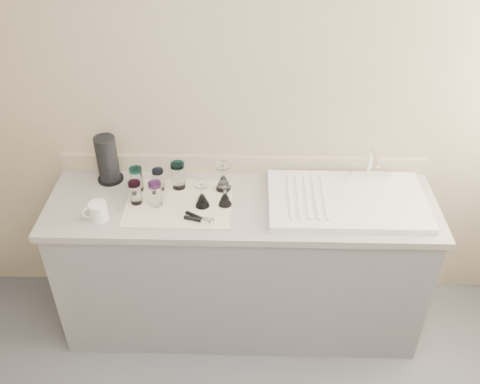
{
  "coord_description": "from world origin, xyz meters",
  "views": [
    {
      "loc": [
        0.05,
        -1.04,
        2.61
      ],
      "look_at": [
        -0.01,
        1.15,
        1.0
      ],
      "focal_mm": 40.0,
      "sensor_mm": 36.0,
      "label": 1
    }
  ],
  "objects_px": {
    "tumbler_purple": "(178,175)",
    "tumbler_blue": "(156,193)",
    "sink_unit": "(347,200)",
    "white_mug": "(98,211)",
    "goblet_front_left": "(202,198)",
    "paper_towel_roll": "(107,160)",
    "tumbler_magenta": "(135,192)",
    "tumbler_cyan": "(158,179)",
    "can_opener": "(199,219)",
    "tumbler_teal": "(137,179)",
    "goblet_back_right": "(223,181)",
    "goblet_front_right": "(225,198)"
  },
  "relations": [
    {
      "from": "tumbler_teal",
      "to": "can_opener",
      "type": "xyz_separation_m",
      "value": [
        0.36,
        -0.26,
        -0.06
      ]
    },
    {
      "from": "sink_unit",
      "to": "can_opener",
      "type": "relative_size",
      "value": 5.12
    },
    {
      "from": "tumbler_teal",
      "to": "tumbler_blue",
      "type": "height_order",
      "value": "tumbler_teal"
    },
    {
      "from": "tumbler_blue",
      "to": "goblet_back_right",
      "type": "distance_m",
      "value": 0.37
    },
    {
      "from": "tumbler_blue",
      "to": "white_mug",
      "type": "distance_m",
      "value": 0.3
    },
    {
      "from": "sink_unit",
      "to": "goblet_back_right",
      "type": "distance_m",
      "value": 0.66
    },
    {
      "from": "sink_unit",
      "to": "white_mug",
      "type": "xyz_separation_m",
      "value": [
        -1.27,
        -0.16,
        0.03
      ]
    },
    {
      "from": "tumbler_blue",
      "to": "goblet_front_left",
      "type": "height_order",
      "value": "goblet_front_left"
    },
    {
      "from": "tumbler_purple",
      "to": "goblet_front_left",
      "type": "xyz_separation_m",
      "value": [
        0.14,
        -0.16,
        -0.03
      ]
    },
    {
      "from": "tumbler_magenta",
      "to": "white_mug",
      "type": "bearing_deg",
      "value": -142.4
    },
    {
      "from": "tumbler_teal",
      "to": "tumbler_magenta",
      "type": "bearing_deg",
      "value": -83.49
    },
    {
      "from": "tumbler_blue",
      "to": "sink_unit",
      "type": "bearing_deg",
      "value": 2.58
    },
    {
      "from": "sink_unit",
      "to": "goblet_back_right",
      "type": "height_order",
      "value": "sink_unit"
    },
    {
      "from": "paper_towel_roll",
      "to": "tumbler_blue",
      "type": "bearing_deg",
      "value": -37.86
    },
    {
      "from": "goblet_back_right",
      "to": "can_opener",
      "type": "bearing_deg",
      "value": -111.1
    },
    {
      "from": "goblet_front_right",
      "to": "paper_towel_roll",
      "type": "relative_size",
      "value": 0.49
    },
    {
      "from": "tumbler_teal",
      "to": "can_opener",
      "type": "distance_m",
      "value": 0.44
    },
    {
      "from": "goblet_back_right",
      "to": "goblet_front_right",
      "type": "bearing_deg",
      "value": -83.51
    },
    {
      "from": "tumbler_purple",
      "to": "tumbler_blue",
      "type": "distance_m",
      "value": 0.18
    },
    {
      "from": "tumbler_purple",
      "to": "goblet_front_left",
      "type": "bearing_deg",
      "value": -48.86
    },
    {
      "from": "white_mug",
      "to": "goblet_front_right",
      "type": "bearing_deg",
      "value": 11.06
    },
    {
      "from": "sink_unit",
      "to": "can_opener",
      "type": "distance_m",
      "value": 0.78
    },
    {
      "from": "sink_unit",
      "to": "white_mug",
      "type": "distance_m",
      "value": 1.28
    },
    {
      "from": "tumbler_magenta",
      "to": "tumbler_purple",
      "type": "bearing_deg",
      "value": 34.72
    },
    {
      "from": "goblet_front_right",
      "to": "white_mug",
      "type": "distance_m",
      "value": 0.64
    },
    {
      "from": "tumbler_purple",
      "to": "tumbler_blue",
      "type": "bearing_deg",
      "value": -122.43
    },
    {
      "from": "tumbler_cyan",
      "to": "goblet_back_right",
      "type": "distance_m",
      "value": 0.35
    },
    {
      "from": "tumbler_teal",
      "to": "goblet_back_right",
      "type": "xyz_separation_m",
      "value": [
        0.46,
        0.02,
        -0.02
      ]
    },
    {
      "from": "can_opener",
      "to": "paper_towel_roll",
      "type": "distance_m",
      "value": 0.65
    },
    {
      "from": "goblet_front_right",
      "to": "white_mug",
      "type": "xyz_separation_m",
      "value": [
        -0.63,
        -0.12,
        -0.0
      ]
    },
    {
      "from": "tumbler_blue",
      "to": "tumbler_purple",
      "type": "bearing_deg",
      "value": 57.57
    },
    {
      "from": "tumbler_blue",
      "to": "paper_towel_roll",
      "type": "height_order",
      "value": "paper_towel_roll"
    },
    {
      "from": "tumbler_purple",
      "to": "tumbler_blue",
      "type": "height_order",
      "value": "tumbler_purple"
    },
    {
      "from": "can_opener",
      "to": "paper_towel_roll",
      "type": "xyz_separation_m",
      "value": [
        -0.53,
        0.36,
        0.11
      ]
    },
    {
      "from": "sink_unit",
      "to": "goblet_front_right",
      "type": "bearing_deg",
      "value": -176.59
    },
    {
      "from": "goblet_front_left",
      "to": "paper_towel_roll",
      "type": "bearing_deg",
      "value": 156.36
    },
    {
      "from": "goblet_front_right",
      "to": "tumbler_blue",
      "type": "bearing_deg",
      "value": -178.92
    },
    {
      "from": "goblet_back_right",
      "to": "tumbler_magenta",
      "type": "bearing_deg",
      "value": -163.39
    },
    {
      "from": "sink_unit",
      "to": "tumbler_cyan",
      "type": "height_order",
      "value": "sink_unit"
    },
    {
      "from": "tumbler_magenta",
      "to": "tumbler_cyan",
      "type": "bearing_deg",
      "value": 50.27
    },
    {
      "from": "tumbler_cyan",
      "to": "can_opener",
      "type": "bearing_deg",
      "value": -47.69
    },
    {
      "from": "sink_unit",
      "to": "goblet_back_right",
      "type": "relative_size",
      "value": 5.35
    },
    {
      "from": "white_mug",
      "to": "goblet_front_left",
      "type": "bearing_deg",
      "value": 12.21
    },
    {
      "from": "goblet_front_left",
      "to": "goblet_front_right",
      "type": "height_order",
      "value": "goblet_front_left"
    },
    {
      "from": "sink_unit",
      "to": "goblet_front_right",
      "type": "relative_size",
      "value": 6.27
    },
    {
      "from": "goblet_back_right",
      "to": "tumbler_teal",
      "type": "bearing_deg",
      "value": -177.56
    },
    {
      "from": "tumbler_blue",
      "to": "tumbler_cyan",
      "type": "bearing_deg",
      "value": 92.61
    },
    {
      "from": "tumbler_cyan",
      "to": "goblet_front_left",
      "type": "distance_m",
      "value": 0.28
    },
    {
      "from": "sink_unit",
      "to": "tumbler_purple",
      "type": "height_order",
      "value": "sink_unit"
    },
    {
      "from": "tumbler_cyan",
      "to": "tumbler_purple",
      "type": "relative_size",
      "value": 0.81
    }
  ]
}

